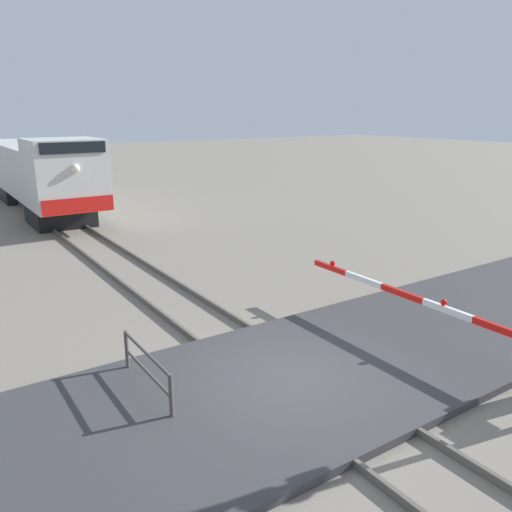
# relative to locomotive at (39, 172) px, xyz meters

# --- Properties ---
(ground_plane) EXTENTS (160.00, 160.00, 0.00)m
(ground_plane) POSITION_rel_locomotive_xyz_m (0.00, -21.77, -2.09)
(ground_plane) COLOR gray
(rail_track_left) EXTENTS (0.08, 80.00, 0.15)m
(rail_track_left) POSITION_rel_locomotive_xyz_m (-0.72, -21.77, -2.02)
(rail_track_left) COLOR #59544C
(rail_track_left) RESTS_ON ground_plane
(rail_track_right) EXTENTS (0.08, 80.00, 0.15)m
(rail_track_right) POSITION_rel_locomotive_xyz_m (0.72, -21.77, -2.02)
(rail_track_right) COLOR #59544C
(rail_track_right) RESTS_ON ground_plane
(road_surface) EXTENTS (36.00, 5.03, 0.16)m
(road_surface) POSITION_rel_locomotive_xyz_m (0.00, -21.77, -2.01)
(road_surface) COLOR #38383A
(road_surface) RESTS_ON ground_plane
(locomotive) EXTENTS (3.07, 15.17, 4.03)m
(locomotive) POSITION_rel_locomotive_xyz_m (0.00, 0.00, 0.00)
(locomotive) COLOR black
(locomotive) RESTS_ON ground_plane
(crossing_gate) EXTENTS (0.36, 6.94, 1.29)m
(crossing_gate) POSITION_rel_locomotive_xyz_m (3.48, -23.70, -1.27)
(crossing_gate) COLOR silver
(crossing_gate) RESTS_ON ground_plane
(guard_railing) EXTENTS (0.08, 2.19, 0.95)m
(guard_railing) POSITION_rel_locomotive_xyz_m (-2.53, -20.68, -1.48)
(guard_railing) COLOR #4C4742
(guard_railing) RESTS_ON ground_plane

